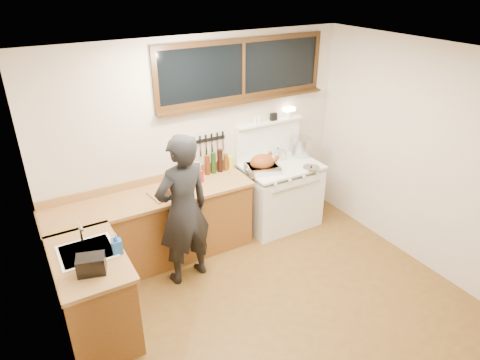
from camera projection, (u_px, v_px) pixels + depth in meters
ground_plane at (275, 308)px, 4.58m from camera, size 4.00×3.50×0.02m
room_shell at (282, 168)px, 3.84m from camera, size 4.10×3.60×2.65m
counter_back at (154, 228)px, 5.14m from camera, size 2.44×0.64×1.00m
counter_left at (94, 295)px, 4.10m from camera, size 0.64×1.09×0.90m
sink_unit at (88, 256)px, 3.99m from camera, size 0.50×0.45×0.37m
vintage_stove at (279, 193)px, 5.91m from camera, size 1.02×0.74×1.57m
back_window at (244, 76)px, 5.25m from camera, size 2.32×0.13×0.77m
left_doorway at (75, 342)px, 2.77m from camera, size 0.02×1.04×2.17m
knife_strip at (209, 141)px, 5.38m from camera, size 0.46×0.03×0.28m
man at (183, 211)px, 4.65m from camera, size 0.71×0.52×1.78m
soap_bottle at (117, 243)px, 3.91m from camera, size 0.10×0.10×0.20m
toaster at (91, 265)px, 3.66m from camera, size 0.27×0.22×0.16m
cutting_board at (169, 189)px, 4.96m from camera, size 0.47×0.38×0.14m
roast_turkey at (263, 165)px, 5.47m from camera, size 0.47×0.40×0.24m
stockpot at (301, 147)px, 5.94m from camera, size 0.29×0.29×0.26m
saucepan at (281, 155)px, 5.87m from camera, size 0.19×0.29×0.12m
pot_lid at (311, 168)px, 5.60m from camera, size 0.28×0.28×0.04m
coffee_tin at (199, 176)px, 5.22m from camera, size 0.10×0.08×0.15m
pitcher at (197, 171)px, 5.33m from camera, size 0.11×0.11×0.18m
bottle_cluster at (218, 163)px, 5.45m from camera, size 0.41×0.07×0.30m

